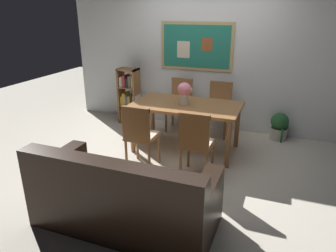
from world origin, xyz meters
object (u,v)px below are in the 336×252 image
object	(u,v)px
dining_chair_far_right	(219,104)
dining_chair_near_left	(140,132)
dining_chair_near_right	(196,140)
flower_vase	(184,92)
dining_table	(186,110)
leather_couch	(123,199)
bookshelf	(129,96)
dining_chair_far_left	(180,100)
potted_ivy	(279,126)

from	to	relation	value
dining_chair_far_right	dining_chair_near_left	size ratio (longest dim) A/B	1.00
dining_chair_near_right	dining_chair_near_left	xyz separation A→B (m)	(-0.77, -0.02, 0.00)
dining_chair_near_right	flower_vase	distance (m)	0.97
dining_table	leather_couch	distance (m)	2.01
dining_chair_near_right	flower_vase	world-z (taller)	flower_vase
dining_table	flower_vase	xyz separation A→B (m)	(-0.03, -0.02, 0.28)
dining_chair_far_right	bookshelf	bearing A→B (deg)	-179.81
leather_couch	flower_vase	world-z (taller)	flower_vase
dining_table	dining_chair_far_left	world-z (taller)	dining_chair_far_left
bookshelf	potted_ivy	xyz separation A→B (m)	(2.73, 0.13, -0.28)
dining_chair_far_right	leather_couch	xyz separation A→B (m)	(-0.34, -2.80, -0.23)
dining_chair_near_right	potted_ivy	xyz separation A→B (m)	(0.95, 1.75, -0.31)
dining_table	leather_couch	xyz separation A→B (m)	(-0.01, -1.98, -0.34)
dining_table	flower_vase	distance (m)	0.28
leather_couch	bookshelf	size ratio (longest dim) A/B	1.73
leather_couch	dining_chair_near_left	bearing A→B (deg)	107.55
dining_chair_near_right	leather_couch	distance (m)	1.26
dining_chair_far_right	dining_chair_near_right	world-z (taller)	same
dining_chair_near_left	flower_vase	xyz separation A→B (m)	(0.35, 0.81, 0.39)
dining_chair_near_left	leather_couch	world-z (taller)	dining_chair_near_left
dining_chair_far_left	dining_chair_far_right	distance (m)	0.71
dining_chair_near_left	leather_couch	bearing A→B (deg)	-72.45
dining_chair_far_right	leather_couch	world-z (taller)	dining_chair_far_right
dining_chair_far_left	dining_chair_near_left	size ratio (longest dim) A/B	1.00
bookshelf	potted_ivy	world-z (taller)	bookshelf
dining_chair_near_left	potted_ivy	size ratio (longest dim) A/B	1.94
dining_table	dining_chair_far_left	size ratio (longest dim) A/B	1.77
dining_chair_near_left	bookshelf	size ratio (longest dim) A/B	0.88
dining_chair_far_left	flower_vase	distance (m)	0.99
dining_chair_near_right	dining_chair_near_left	world-z (taller)	same
dining_table	potted_ivy	distance (m)	1.69
leather_couch	bookshelf	world-z (taller)	bookshelf
dining_chair_far_left	leather_couch	xyz separation A→B (m)	(0.36, -2.80, -0.23)
dining_chair_far_right	dining_chair_near_right	bearing A→B (deg)	-87.83
dining_table	dining_chair_near_right	world-z (taller)	dining_chair_near_right
dining_chair_far_left	leather_couch	distance (m)	2.84
dining_chair_near_right	bookshelf	xyz separation A→B (m)	(-1.78, 1.62, -0.03)
dining_table	dining_chair_near_right	size ratio (longest dim) A/B	1.77
dining_chair_far_left	dining_chair_near_left	bearing A→B (deg)	-90.04
leather_couch	dining_table	bearing A→B (deg)	89.57
dining_chair_far_left	bookshelf	size ratio (longest dim) A/B	0.88
flower_vase	dining_table	bearing A→B (deg)	29.12
dining_table	dining_chair_near_left	size ratio (longest dim) A/B	1.77
dining_chair_near_left	dining_table	bearing A→B (deg)	65.24
dining_chair_far_right	potted_ivy	world-z (taller)	dining_chair_far_right
leather_couch	dining_chair_far_right	bearing A→B (deg)	83.05
dining_chair_near_left	dining_chair_far_left	bearing A→B (deg)	89.96
dining_chair_near_right	flower_vase	bearing A→B (deg)	117.78
dining_chair_far_right	flower_vase	distance (m)	0.99
bookshelf	flower_vase	xyz separation A→B (m)	(1.37, -0.83, 0.41)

